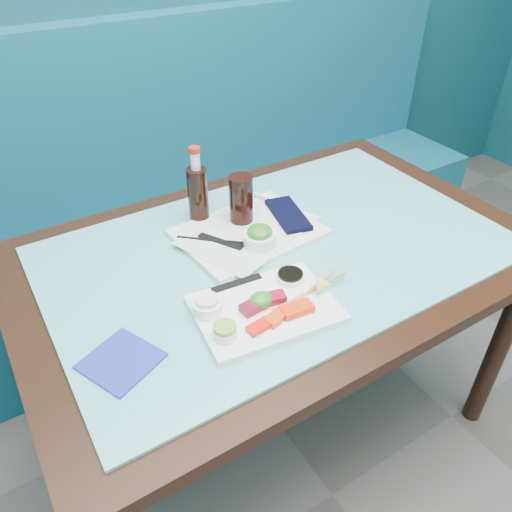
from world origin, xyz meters
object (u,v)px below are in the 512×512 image
sashimi_plate (265,309)px  cola_bottle_body (198,195)px  booth_bench (168,224)px  cola_glass (241,199)px  serving_tray (248,232)px  dining_table (278,274)px  seaweed_bowl (260,239)px  blue_napkin (121,361)px

sashimi_plate → cola_bottle_body: 0.44m
booth_bench → cola_bottle_body: booth_bench is taller
cola_bottle_body → cola_glass: bearing=-42.5°
sashimi_plate → cola_glass: 0.38m
sashimi_plate → serving_tray: sashimi_plate is taller
sashimi_plate → cola_glass: cola_glass is taller
sashimi_plate → cola_bottle_body: bearing=90.7°
cola_bottle_body → dining_table: bearing=-63.8°
dining_table → cola_bottle_body: 0.32m
booth_bench → serving_tray: 0.84m
sashimi_plate → seaweed_bowl: (0.12, 0.22, 0.02)m
booth_bench → blue_napkin: booth_bench is taller
cola_glass → cola_bottle_body: bearing=137.5°
serving_tray → seaweed_bowl: seaweed_bowl is taller
seaweed_bowl → cola_bottle_body: (-0.07, 0.22, 0.05)m
booth_bench → seaweed_bowl: bearing=-93.2°
serving_tray → cola_bottle_body: cola_bottle_body is taller
serving_tray → cola_glass: bearing=74.8°
seaweed_bowl → cola_glass: 0.14m
sashimi_plate → seaweed_bowl: size_ratio=3.61×
dining_table → serving_tray: bearing=109.5°
dining_table → seaweed_bowl: size_ratio=15.82×
cola_bottle_body → seaweed_bowl: bearing=-71.3°
booth_bench → cola_bottle_body: size_ratio=18.08×
booth_bench → dining_table: bearing=-90.0°
dining_table → serving_tray: 0.15m
serving_tray → cola_bottle_body: size_ratio=2.28×
cola_bottle_body → sashimi_plate: bearing=-96.4°
booth_bench → sashimi_plate: bearing=-99.2°
seaweed_bowl → blue_napkin: 0.50m
seaweed_bowl → cola_glass: size_ratio=0.63×
seaweed_bowl → sashimi_plate: bearing=-119.2°
serving_tray → blue_napkin: bearing=-155.5°
cola_bottle_body → blue_napkin: 0.56m
booth_bench → cola_bottle_body: 0.77m
sashimi_plate → booth_bench: bearing=88.0°
seaweed_bowl → cola_bottle_body: cola_bottle_body is taller
dining_table → serving_tray: serving_tray is taller
booth_bench → sashimi_plate: 1.11m
cola_glass → cola_bottle_body: (-0.09, 0.09, -0.00)m
sashimi_plate → serving_tray: (0.13, 0.29, -0.00)m
booth_bench → serving_tray: booth_bench is taller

